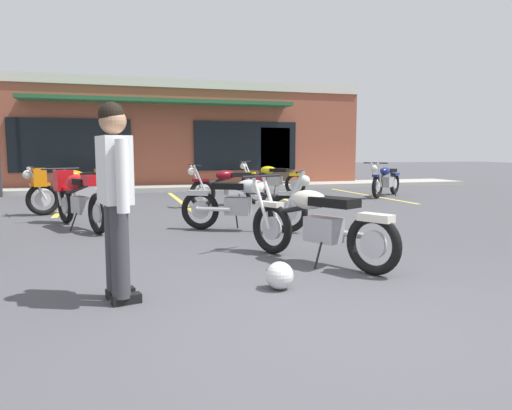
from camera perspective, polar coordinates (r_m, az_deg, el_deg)
ground_plane at (r=7.32m, az=-4.07°, el=-3.50°), size 80.00×80.00×0.00m
sidewalk_kerb at (r=15.79m, az=-10.90°, el=2.06°), size 22.00×1.80×0.14m
brick_storefront_building at (r=19.29m, az=-12.08°, el=8.08°), size 14.42×7.06×3.67m
painted_stall_lines at (r=12.23m, az=-9.20°, el=0.50°), size 10.98×4.80×0.01m
motorcycle_foreground_classic at (r=5.41m, az=7.31°, el=-2.16°), size 1.25×1.92×0.98m
motorcycle_red_sportbike at (r=8.38m, az=-20.74°, el=1.01°), size 1.14×1.98×0.98m
motorcycle_silver_naked at (r=7.50m, az=-1.43°, el=0.32°), size 1.90×1.29×0.98m
motorcycle_blue_standard at (r=13.87m, az=1.92°, el=3.19°), size 1.69×1.61×0.98m
motorcycle_green_cafe_racer at (r=10.37m, az=-21.11°, el=1.98°), size 2.05×0.97×0.98m
motorcycle_orange_scrambler at (r=11.04m, az=-3.18°, el=2.31°), size 2.07×0.89×0.98m
motorcycle_cream_vintage at (r=13.73m, az=15.45°, el=2.92°), size 1.76×1.53×0.98m
person_in_black_shirt at (r=4.09m, az=-16.66°, el=1.71°), size 0.34×0.61×1.68m
helmet_on_pavement at (r=4.42m, az=2.86°, el=-8.50°), size 0.26×0.26×0.26m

